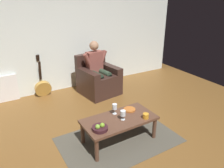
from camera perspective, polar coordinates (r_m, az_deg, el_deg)
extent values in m
plane|color=brown|center=(3.40, 4.30, -17.38)|extent=(6.95, 6.95, 0.00)
cube|color=silver|center=(5.21, -12.96, 12.68)|extent=(6.20, 0.06, 2.66)
cube|color=#4A463B|center=(3.63, 1.84, -14.33)|extent=(1.87, 1.21, 0.01)
cube|color=#36221D|center=(5.09, -3.37, -0.39)|extent=(0.89, 0.90, 0.39)
cube|color=#36221D|center=(4.96, -3.03, 2.01)|extent=(0.55, 0.73, 0.10)
cube|color=#36221D|center=(5.15, -0.63, 3.68)|extent=(0.28, 0.81, 0.24)
cube|color=#36221D|center=(4.82, -6.46, 2.17)|extent=(0.28, 0.81, 0.24)
cube|color=#36221D|center=(5.20, -5.63, 5.33)|extent=(0.79, 0.24, 0.51)
cube|color=brown|center=(5.04, -4.60, 5.81)|extent=(0.40, 0.23, 0.48)
sphere|color=#A87A5B|center=(4.94, -4.74, 9.97)|extent=(0.21, 0.21, 0.21)
cylinder|color=#2F4130|center=(5.01, -2.11, 3.01)|extent=(0.19, 0.44, 0.13)
cylinder|color=#2F4130|center=(4.94, -0.61, -0.44)|extent=(0.13, 0.13, 0.49)
cylinder|color=brown|center=(5.09, -2.28, 7.28)|extent=(0.21, 0.12, 0.29)
cylinder|color=#2F4130|center=(4.89, -4.22, 2.46)|extent=(0.19, 0.44, 0.13)
cylinder|color=#2F4130|center=(4.82, -2.72, -1.09)|extent=(0.13, 0.13, 0.49)
cylinder|color=brown|center=(4.86, -6.44, 6.39)|extent=(0.21, 0.12, 0.29)
cube|color=brown|center=(3.41, 1.91, -9.29)|extent=(1.15, 0.60, 0.04)
cylinder|color=brown|center=(3.64, 11.01, -11.26)|extent=(0.06, 0.06, 0.36)
cylinder|color=brown|center=(3.15, -4.02, -16.92)|extent=(0.06, 0.06, 0.36)
cylinder|color=brown|center=(3.94, 6.42, -8.07)|extent=(0.06, 0.06, 0.36)
cylinder|color=brown|center=(3.50, -7.68, -12.55)|extent=(0.06, 0.06, 0.36)
cylinder|color=#B7883A|center=(5.19, -17.57, -1.14)|extent=(0.37, 0.18, 0.38)
cylinder|color=black|center=(5.14, -17.46, -1.13)|extent=(0.10, 0.03, 0.10)
cube|color=black|center=(5.14, -18.32, 3.32)|extent=(0.05, 0.13, 0.45)
cube|color=black|center=(5.12, -18.87, 6.48)|extent=(0.07, 0.06, 0.14)
cube|color=white|center=(5.21, -26.42, -1.16)|extent=(0.57, 0.06, 0.58)
cylinder|color=silver|center=(3.52, 0.68, -7.73)|extent=(0.07, 0.07, 0.01)
cylinder|color=silver|center=(3.50, 0.68, -7.12)|extent=(0.01, 0.01, 0.08)
cylinder|color=silver|center=(3.46, 0.69, -5.92)|extent=(0.08, 0.08, 0.09)
cylinder|color=#590C19|center=(3.47, 0.69, -6.27)|extent=(0.07, 0.07, 0.03)
cylinder|color=silver|center=(3.38, 2.85, -9.20)|extent=(0.07, 0.07, 0.01)
cylinder|color=silver|center=(3.36, 2.87, -8.71)|extent=(0.01, 0.01, 0.06)
cylinder|color=silver|center=(3.33, 2.89, -7.63)|extent=(0.08, 0.08, 0.08)
cylinder|color=#590C19|center=(3.34, 2.88, -7.98)|extent=(0.07, 0.07, 0.03)
cylinder|color=#36191F|center=(3.14, -3.16, -11.49)|extent=(0.23, 0.23, 0.05)
sphere|color=#76A436|center=(3.09, -3.77, -11.10)|extent=(0.07, 0.07, 0.07)
sphere|color=olive|center=(3.12, -2.55, -10.72)|extent=(0.07, 0.07, 0.07)
cylinder|color=#B45F25|center=(3.63, 4.60, -6.65)|extent=(0.20, 0.20, 0.02)
cylinder|color=orange|center=(3.43, 8.81, -8.26)|extent=(0.09, 0.09, 0.08)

